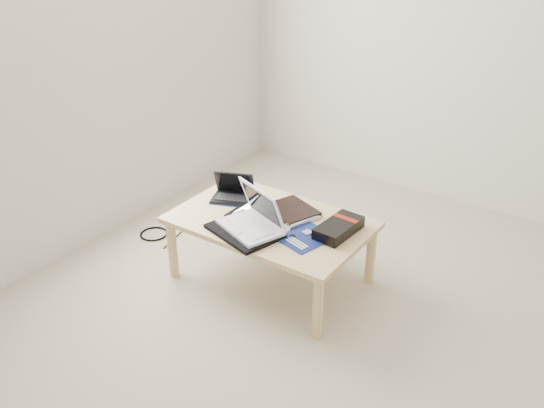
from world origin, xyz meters
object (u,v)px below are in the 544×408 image
Objects in this scene: netbook at (233,193)px; white_laptop at (254,219)px; gpu_box at (339,228)px; coffee_table at (271,227)px.

white_laptop is (0.33, -0.24, 0.03)m from netbook.
gpu_box is at bearing 30.85° from white_laptop.
netbook reaches higher than gpu_box.
gpu_box is at bearing -0.15° from netbook.
netbook is at bearing 179.85° from gpu_box.
coffee_table is 2.70× the size of white_laptop.
white_laptop is at bearing -149.15° from gpu_box.
netbook is 0.73m from gpu_box.
white_laptop is at bearing -35.87° from netbook.
netbook is 0.41m from white_laptop.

